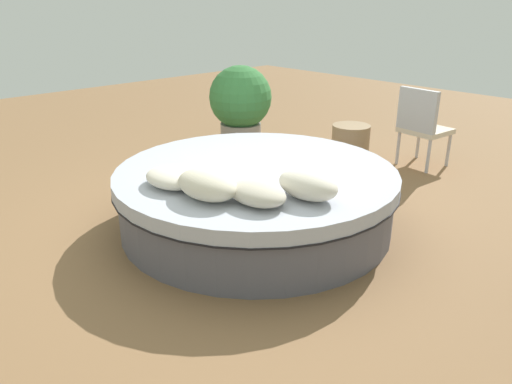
% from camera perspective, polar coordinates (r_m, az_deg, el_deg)
% --- Properties ---
extents(ground_plane, '(16.00, 16.00, 0.00)m').
position_cam_1_polar(ground_plane, '(4.62, 0.00, -3.81)').
color(ground_plane, olive).
extents(round_bed, '(2.54, 2.54, 0.55)m').
position_cam_1_polar(round_bed, '(4.50, 0.00, -0.57)').
color(round_bed, '#595966').
rests_on(round_bed, ground_plane).
extents(throw_pillow_0, '(0.52, 0.39, 0.14)m').
position_cam_1_polar(throw_pillow_0, '(4.05, -9.61, 1.67)').
color(throw_pillow_0, silver).
rests_on(throw_pillow_0, round_bed).
extents(throw_pillow_1, '(0.56, 0.37, 0.22)m').
position_cam_1_polar(throw_pillow_1, '(3.76, -5.64, 0.87)').
color(throw_pillow_1, beige).
rests_on(throw_pillow_1, round_bed).
extents(throw_pillow_2, '(0.50, 0.35, 0.16)m').
position_cam_1_polar(throw_pillow_2, '(3.66, 0.16, -0.15)').
color(throw_pillow_2, beige).
rests_on(throw_pillow_2, round_bed).
extents(throw_pillow_3, '(0.52, 0.34, 0.22)m').
position_cam_1_polar(throw_pillow_3, '(3.76, 6.02, 0.86)').
color(throw_pillow_3, silver).
rests_on(throw_pillow_3, round_bed).
extents(patio_chair, '(0.57, 0.55, 0.98)m').
position_cam_1_polar(patio_chair, '(6.36, 18.63, 7.62)').
color(patio_chair, '#B7B7BC').
rests_on(patio_chair, ground_plane).
extents(planter, '(0.82, 0.82, 1.17)m').
position_cam_1_polar(planter, '(6.56, -1.81, 10.05)').
color(planter, gray).
rests_on(planter, ground_plane).
extents(side_table, '(0.47, 0.47, 0.49)m').
position_cam_1_polar(side_table, '(6.37, 10.85, 5.46)').
color(side_table, '#997A56').
rests_on(side_table, ground_plane).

